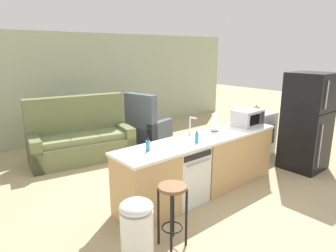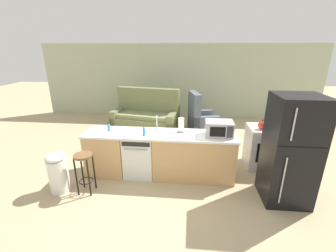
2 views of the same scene
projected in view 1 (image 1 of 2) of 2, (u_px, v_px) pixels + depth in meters
The scene contains 16 objects.
ground_plane at pixel (194, 194), 4.67m from camera, with size 24.00×24.00×0.00m, color tan.
wall_back at pixel (87, 85), 7.63m from camera, with size 10.00×0.06×2.60m.
kitchen_counter at pixel (206, 165), 4.71m from camera, with size 2.94×0.66×0.90m.
dishwasher at pixel (183, 173), 4.40m from camera, with size 0.58×0.61×0.84m.
stove_range at pixel (254, 133), 6.43m from camera, with size 0.76×0.68×0.90m.
refrigerator at pixel (307, 122), 5.51m from camera, with size 0.72×0.73×1.80m.
microwave at pixel (248, 118), 5.20m from camera, with size 0.50×0.37×0.28m.
sink_faucet at pixel (191, 127), 4.60m from camera, with size 0.07×0.18×0.30m.
paper_towel_roll at pixel (215, 123), 4.85m from camera, with size 0.14×0.14×0.28m.
soap_bottle at pixel (197, 138), 4.25m from camera, with size 0.06×0.06×0.18m.
dish_soap_bottle at pixel (148, 146), 3.91m from camera, with size 0.06×0.06×0.18m.
kettle at pixel (256, 110), 6.10m from camera, with size 0.21×0.17×0.19m.
bar_stool at pixel (172, 203), 3.34m from camera, with size 0.32×0.32×0.74m.
trash_bin at pixel (137, 233), 3.06m from camera, with size 0.35×0.35×0.74m.
couch at pixel (81, 139), 6.16m from camera, with size 2.13×1.24×1.27m.
armchair at pixel (146, 128), 7.23m from camera, with size 0.97×1.01×1.20m.
Camera 1 is at (-3.07, -2.98, 2.19)m, focal length 32.00 mm.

